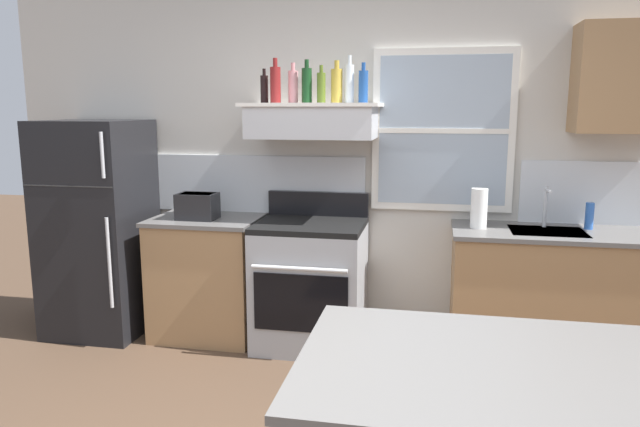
{
  "coord_description": "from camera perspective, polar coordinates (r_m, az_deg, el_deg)",
  "views": [
    {
      "loc": [
        0.6,
        -2.13,
        1.72
      ],
      "look_at": [
        -0.05,
        1.2,
        1.1
      ],
      "focal_mm": 32.96,
      "sensor_mm": 36.0,
      "label": 1
    }
  ],
  "objects": [
    {
      "name": "back_wall",
      "position": [
        4.41,
        3.62,
        5.55
      ],
      "size": [
        5.4,
        0.11,
        2.7
      ],
      "color": "beige",
      "rests_on": "ground_plane"
    },
    {
      "name": "refrigerator",
      "position": [
        4.78,
        -20.73,
        -1.3
      ],
      "size": [
        0.7,
        0.72,
        1.62
      ],
      "color": "black",
      "rests_on": "ground_plane"
    },
    {
      "name": "counter_left_of_stove",
      "position": [
        4.54,
        -10.81,
        -6.03
      ],
      "size": [
        0.79,
        0.63,
        0.91
      ],
      "color": "#9E754C",
      "rests_on": "ground_plane"
    },
    {
      "name": "toaster",
      "position": [
        4.36,
        -11.81,
        0.74
      ],
      "size": [
        0.3,
        0.2,
        0.19
      ],
      "color": "black",
      "rests_on": "counter_left_of_stove"
    },
    {
      "name": "stove_range",
      "position": [
        4.27,
        -0.92,
        -6.75
      ],
      "size": [
        0.76,
        0.69,
        1.09
      ],
      "color": "#9EA0A5",
      "rests_on": "ground_plane"
    },
    {
      "name": "range_hood_shelf",
      "position": [
        4.18,
        -0.69,
        9.02
      ],
      "size": [
        0.96,
        0.52,
        0.24
      ],
      "color": "silver"
    },
    {
      "name": "bottle_balsamic_dark",
      "position": [
        4.3,
        -5.42,
        11.98
      ],
      "size": [
        0.06,
        0.06,
        0.24
      ],
      "color": "black",
      "rests_on": "range_hood_shelf"
    },
    {
      "name": "bottle_red_label_wine",
      "position": [
        4.22,
        -4.35,
        12.41
      ],
      "size": [
        0.07,
        0.07,
        0.31
      ],
      "color": "maroon",
      "rests_on": "range_hood_shelf"
    },
    {
      "name": "bottle_rose_pink",
      "position": [
        4.25,
        -2.62,
        12.25
      ],
      "size": [
        0.07,
        0.07,
        0.28
      ],
      "color": "#C67F84",
      "rests_on": "range_hood_shelf"
    },
    {
      "name": "bottle_dark_green_wine",
      "position": [
        4.19,
        -1.29,
        12.39
      ],
      "size": [
        0.07,
        0.07,
        0.3
      ],
      "color": "#143819",
      "rests_on": "range_hood_shelf"
    },
    {
      "name": "bottle_olive_oil_square",
      "position": [
        4.17,
        0.12,
        12.17
      ],
      "size": [
        0.06,
        0.06,
        0.26
      ],
      "color": "#4C601E",
      "rests_on": "range_hood_shelf"
    },
    {
      "name": "bottle_champagne_gold_foil",
      "position": [
        4.19,
        1.63,
        12.35
      ],
      "size": [
        0.08,
        0.08,
        0.29
      ],
      "color": "#B29333",
      "rests_on": "range_hood_shelf"
    },
    {
      "name": "bottle_clear_tall",
      "position": [
        4.18,
        2.91,
        12.54
      ],
      "size": [
        0.06,
        0.06,
        0.32
      ],
      "color": "silver",
      "rests_on": "range_hood_shelf"
    },
    {
      "name": "bottle_blue_liqueur",
      "position": [
        4.15,
        4.23,
        12.24
      ],
      "size": [
        0.07,
        0.07,
        0.27
      ],
      "color": "#1E478C",
      "rests_on": "range_hood_shelf"
    },
    {
      "name": "counter_right_with_sink",
      "position": [
        4.31,
        22.11,
        -7.49
      ],
      "size": [
        1.43,
        0.63,
        0.91
      ],
      "color": "#9E754C",
      "rests_on": "ground_plane"
    },
    {
      "name": "sink_faucet",
      "position": [
        4.24,
        21.11,
        1.03
      ],
      "size": [
        0.03,
        0.17,
        0.28
      ],
      "color": "silver",
      "rests_on": "counter_right_with_sink"
    },
    {
      "name": "paper_towel_roll",
      "position": [
        4.1,
        15.18,
        0.5
      ],
      "size": [
        0.11,
        0.11,
        0.27
      ],
      "primitive_type": "cylinder",
      "color": "white",
      "rests_on": "counter_right_with_sink"
    },
    {
      "name": "dish_soap_bottle",
      "position": [
        4.32,
        24.69,
        -0.21
      ],
      "size": [
        0.06,
        0.06,
        0.18
      ],
      "primitive_type": "cylinder",
      "color": "blue",
      "rests_on": "counter_right_with_sink"
    },
    {
      "name": "upper_cabinet_right",
      "position": [
        4.34,
        27.7,
        11.57
      ],
      "size": [
        0.64,
        0.32,
        0.7
      ],
      "color": "#9E754C"
    }
  ]
}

